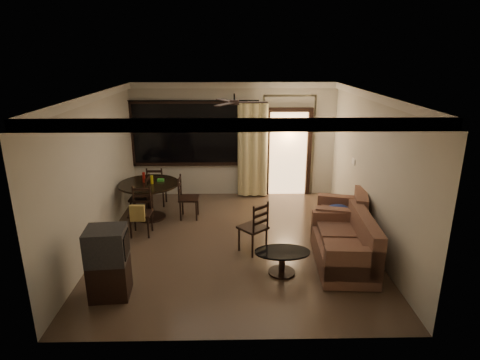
{
  "coord_description": "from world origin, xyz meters",
  "views": [
    {
      "loc": [
        -0.05,
        -6.96,
        3.47
      ],
      "look_at": [
        0.1,
        0.2,
        1.18
      ],
      "focal_mm": 30.0,
      "sensor_mm": 36.0,
      "label": 1
    }
  ],
  "objects_px": {
    "dining_chair_west": "(141,205)",
    "armchair": "(343,219)",
    "sofa": "(347,247)",
    "coffee_table": "(282,258)",
    "dining_chair_north": "(157,193)",
    "dining_table": "(149,190)",
    "tv_cabinet": "(108,263)",
    "dining_chair_south": "(141,220)",
    "side_chair": "(253,237)",
    "dining_chair_east": "(189,206)"
  },
  "relations": [
    {
      "from": "dining_chair_west",
      "to": "armchair",
      "type": "bearing_deg",
      "value": 76.54
    },
    {
      "from": "sofa",
      "to": "coffee_table",
      "type": "bearing_deg",
      "value": -164.81
    },
    {
      "from": "dining_chair_west",
      "to": "dining_chair_north",
      "type": "bearing_deg",
      "value": 165.55
    },
    {
      "from": "sofa",
      "to": "armchair",
      "type": "height_order",
      "value": "armchair"
    },
    {
      "from": "dining_chair_west",
      "to": "sofa",
      "type": "height_order",
      "value": "dining_chair_west"
    },
    {
      "from": "dining_table",
      "to": "tv_cabinet",
      "type": "distance_m",
      "value": 2.95
    },
    {
      "from": "dining_chair_south",
      "to": "dining_chair_north",
      "type": "distance_m",
      "value": 1.64
    },
    {
      "from": "sofa",
      "to": "side_chair",
      "type": "xyz_separation_m",
      "value": [
        -1.55,
        0.54,
        -0.06
      ]
    },
    {
      "from": "armchair",
      "to": "dining_chair_south",
      "type": "bearing_deg",
      "value": -167.91
    },
    {
      "from": "tv_cabinet",
      "to": "coffee_table",
      "type": "height_order",
      "value": "tv_cabinet"
    },
    {
      "from": "sofa",
      "to": "side_chair",
      "type": "height_order",
      "value": "side_chair"
    },
    {
      "from": "side_chair",
      "to": "dining_chair_north",
      "type": "bearing_deg",
      "value": -89.55
    },
    {
      "from": "dining_table",
      "to": "coffee_table",
      "type": "distance_m",
      "value": 3.53
    },
    {
      "from": "dining_table",
      "to": "dining_chair_east",
      "type": "distance_m",
      "value": 0.91
    },
    {
      "from": "dining_table",
      "to": "dining_chair_west",
      "type": "xyz_separation_m",
      "value": [
        -0.2,
        0.01,
        -0.35
      ]
    },
    {
      "from": "tv_cabinet",
      "to": "dining_chair_west",
      "type": "bearing_deg",
      "value": 88.27
    },
    {
      "from": "tv_cabinet",
      "to": "sofa",
      "type": "distance_m",
      "value": 3.83
    },
    {
      "from": "dining_chair_east",
      "to": "dining_chair_south",
      "type": "relative_size",
      "value": 1.0
    },
    {
      "from": "coffee_table",
      "to": "side_chair",
      "type": "height_order",
      "value": "side_chair"
    },
    {
      "from": "side_chair",
      "to": "dining_table",
      "type": "bearing_deg",
      "value": -78.07
    },
    {
      "from": "sofa",
      "to": "coffee_table",
      "type": "xyz_separation_m",
      "value": [
        -1.12,
        -0.23,
        -0.09
      ]
    },
    {
      "from": "dining_table",
      "to": "dining_chair_south",
      "type": "relative_size",
      "value": 1.35
    },
    {
      "from": "armchair",
      "to": "sofa",
      "type": "bearing_deg",
      "value": -86.8
    },
    {
      "from": "dining_chair_north",
      "to": "dining_table",
      "type": "bearing_deg",
      "value": 90.1
    },
    {
      "from": "armchair",
      "to": "side_chair",
      "type": "relative_size",
      "value": 1.15
    },
    {
      "from": "sofa",
      "to": "coffee_table",
      "type": "relative_size",
      "value": 1.88
    },
    {
      "from": "dining_chair_north",
      "to": "armchair",
      "type": "xyz_separation_m",
      "value": [
        3.93,
        -1.84,
        0.1
      ]
    },
    {
      "from": "tv_cabinet",
      "to": "coffee_table",
      "type": "bearing_deg",
      "value": 7.28
    },
    {
      "from": "tv_cabinet",
      "to": "side_chair",
      "type": "xyz_separation_m",
      "value": [
        2.19,
        1.34,
        -0.25
      ]
    },
    {
      "from": "dining_chair_north",
      "to": "coffee_table",
      "type": "relative_size",
      "value": 1.05
    },
    {
      "from": "dining_chair_west",
      "to": "sofa",
      "type": "distance_m",
      "value": 4.47
    },
    {
      "from": "tv_cabinet",
      "to": "coffee_table",
      "type": "xyz_separation_m",
      "value": [
        2.62,
        0.57,
        -0.28
      ]
    },
    {
      "from": "dining_table",
      "to": "coffee_table",
      "type": "height_order",
      "value": "dining_table"
    },
    {
      "from": "dining_table",
      "to": "coffee_table",
      "type": "relative_size",
      "value": 1.42
    },
    {
      "from": "dining_chair_west",
      "to": "dining_chair_east",
      "type": "bearing_deg",
      "value": 89.36
    },
    {
      "from": "dining_chair_north",
      "to": "coffee_table",
      "type": "distance_m",
      "value": 4.08
    },
    {
      "from": "dining_chair_south",
      "to": "tv_cabinet",
      "type": "distance_m",
      "value": 2.1
    },
    {
      "from": "armchair",
      "to": "coffee_table",
      "type": "xyz_separation_m",
      "value": [
        -1.35,
        -1.31,
        -0.12
      ]
    },
    {
      "from": "armchair",
      "to": "coffee_table",
      "type": "distance_m",
      "value": 1.88
    },
    {
      "from": "dining_chair_south",
      "to": "dining_chair_north",
      "type": "relative_size",
      "value": 1.0
    },
    {
      "from": "sofa",
      "to": "side_chair",
      "type": "bearing_deg",
      "value": 164.47
    },
    {
      "from": "dining_chair_west",
      "to": "dining_chair_north",
      "type": "height_order",
      "value": "same"
    },
    {
      "from": "dining_chair_south",
      "to": "dining_chair_north",
      "type": "bearing_deg",
      "value": 90.0
    },
    {
      "from": "tv_cabinet",
      "to": "side_chair",
      "type": "height_order",
      "value": "tv_cabinet"
    },
    {
      "from": "dining_chair_west",
      "to": "dining_chair_east",
      "type": "xyz_separation_m",
      "value": [
        1.04,
        -0.03,
        0.0
      ]
    },
    {
      "from": "dining_chair_south",
      "to": "armchair",
      "type": "height_order",
      "value": "same"
    },
    {
      "from": "dining_chair_south",
      "to": "sofa",
      "type": "bearing_deg",
      "value": -17.95
    },
    {
      "from": "dining_chair_north",
      "to": "side_chair",
      "type": "distance_m",
      "value": 3.21
    },
    {
      "from": "dining_chair_west",
      "to": "armchair",
      "type": "xyz_separation_m",
      "value": [
        4.14,
        -1.07,
        0.1
      ]
    },
    {
      "from": "dining_chair_south",
      "to": "sofa",
      "type": "distance_m",
      "value": 3.95
    }
  ]
}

